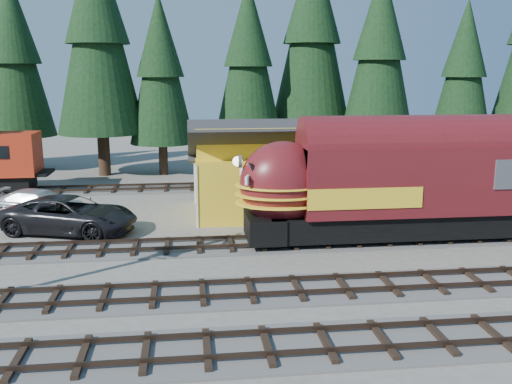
{
  "coord_description": "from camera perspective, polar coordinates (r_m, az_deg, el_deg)",
  "views": [
    {
      "loc": [
        -6.43,
        -22.13,
        8.2
      ],
      "look_at": [
        -3.26,
        4.0,
        2.63
      ],
      "focal_mm": 40.0,
      "sensor_mm": 36.0,
      "label": 1
    }
  ],
  "objects": [
    {
      "name": "pickup_truck_a",
      "position": [
        30.96,
        -18.07,
        -2.19
      ],
      "size": [
        7.51,
        5.16,
        1.91
      ],
      "primitive_type": "imported",
      "rotation": [
        0.0,
        0.0,
        1.25
      ],
      "color": "black",
      "rests_on": "ground"
    },
    {
      "name": "ground",
      "position": [
        24.46,
        8.82,
        -7.78
      ],
      "size": [
        120.0,
        120.0,
        0.0
      ],
      "primitive_type": "plane",
      "color": "#6B665B",
      "rests_on": "ground"
    },
    {
      "name": "pickup_truck_b",
      "position": [
        34.66,
        -20.78,
        -1.15
      ],
      "size": [
        6.0,
        3.85,
        1.62
      ],
      "primitive_type": "imported",
      "rotation": [
        0.0,
        0.0,
        1.26
      ],
      "color": "#B6B9BE",
      "rests_on": "ground"
    },
    {
      "name": "locomotive",
      "position": [
        28.69,
        14.72,
        0.54
      ],
      "size": [
        17.26,
        3.43,
        4.69
      ],
      "color": "black",
      "rests_on": "ground"
    },
    {
      "name": "conifer_backdrop",
      "position": [
        48.35,
        10.18,
        14.02
      ],
      "size": [
        80.44,
        22.38,
        16.92
      ],
      "color": "black",
      "rests_on": "ground"
    },
    {
      "name": "depot",
      "position": [
        33.67,
        4.18,
        2.97
      ],
      "size": [
        12.8,
        7.0,
        5.3
      ],
      "color": "gold",
      "rests_on": "ground"
    },
    {
      "name": "track_spur",
      "position": [
        41.1,
        -11.76,
        0.27
      ],
      "size": [
        32.0,
        3.2,
        0.33
      ],
      "color": "#4C4947",
      "rests_on": "ground"
    }
  ]
}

